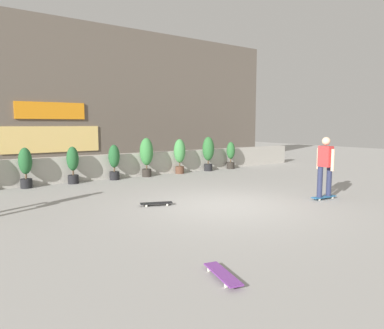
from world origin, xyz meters
TOP-DOWN VIEW (x-y plane):
  - ground_plane at (0.00, 0.00)m, footprint 48.00×48.00m
  - planter_wall at (0.00, 6.00)m, footprint 18.00×0.40m
  - building_backdrop at (-0.00, 10.00)m, footprint 20.00×2.08m
  - potted_plant_1 at (-3.65, 5.55)m, footprint 0.42×0.42m
  - potted_plant_2 at (-2.16, 5.55)m, footprint 0.40×0.40m
  - potted_plant_3 at (-0.66, 5.55)m, footprint 0.41×0.41m
  - potted_plant_4 at (0.68, 5.55)m, footprint 0.52×0.52m
  - potted_plant_5 at (2.21, 5.55)m, footprint 0.48×0.48m
  - potted_plant_6 at (3.70, 5.55)m, footprint 0.51×0.51m
  - potted_plant_7 at (5.00, 5.55)m, footprint 0.38×0.38m
  - skater_by_wall_right at (2.68, -0.96)m, footprint 0.82×0.56m
  - skateboard_near_camera at (-2.81, -3.22)m, footprint 0.38×0.82m
  - skateboard_aside at (-1.45, 0.99)m, footprint 0.82×0.48m

SIDE VIEW (x-z plane):
  - ground_plane at x=0.00m, z-range 0.00..0.00m
  - skateboard_near_camera at x=-2.81m, z-range 0.02..0.10m
  - skateboard_aside at x=-1.45m, z-range 0.02..0.10m
  - planter_wall at x=0.00m, z-range 0.00..0.90m
  - potted_plant_7 at x=5.00m, z-range 0.05..1.27m
  - potted_plant_2 at x=-2.16m, z-range 0.06..1.34m
  - potted_plant_3 at x=-0.66m, z-range 0.07..1.36m
  - potted_plant_1 at x=-3.65m, z-range 0.07..1.37m
  - potted_plant_5 at x=2.21m, z-range 0.11..1.54m
  - potted_plant_6 at x=3.70m, z-range 0.12..1.61m
  - potted_plant_4 at x=0.68m, z-range 0.12..1.63m
  - skater_by_wall_right at x=2.68m, z-range 0.09..1.79m
  - building_backdrop at x=0.00m, z-range 0.00..6.50m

